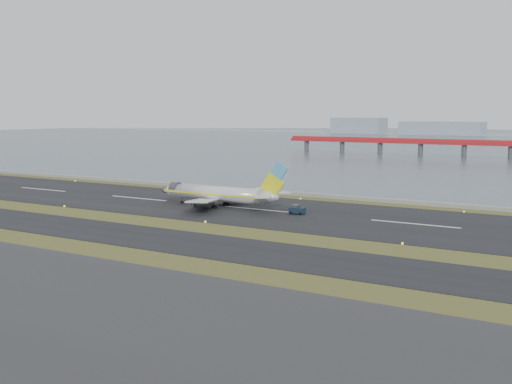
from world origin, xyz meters
The scene contains 7 objects.
ground centered at (0.00, 0.00, 0.00)m, with size 1000.00×1000.00×0.00m, color #384317.
taxiway_strip centered at (0.00, -12.00, 0.05)m, with size 1000.00×18.00×0.10m, color black.
runway_strip centered at (0.00, 30.00, 0.05)m, with size 1000.00×45.00×0.10m, color black.
seawall centered at (0.00, 60.00, 0.50)m, with size 1000.00×2.50×1.00m, color gray.
red_pier centered at (20.00, 250.00, 7.28)m, with size 260.00×5.00×10.20m.
airliner centered at (-10.43, 28.16, 3.46)m, with size 38.52×32.89×12.80m.
pushback_tug centered at (11.73, 28.46, 1.14)m, with size 3.78×2.37×2.35m.
Camera 1 is at (83.17, -105.43, 24.24)m, focal length 45.00 mm.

